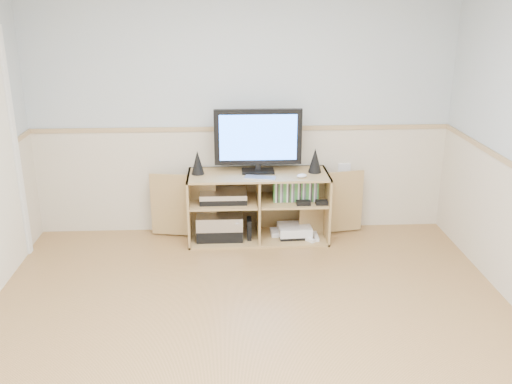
% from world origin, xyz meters
% --- Properties ---
extents(room, '(4.04, 4.54, 2.54)m').
position_xyz_m(room, '(-0.06, 0.12, 1.22)').
color(room, tan).
rests_on(room, ground).
extents(media_cabinet, '(2.05, 0.49, 0.65)m').
position_xyz_m(media_cabinet, '(0.14, 2.03, 0.33)').
color(media_cabinet, tan).
rests_on(media_cabinet, floor).
extents(monitor, '(0.81, 0.18, 0.60)m').
position_xyz_m(monitor, '(0.14, 2.02, 0.97)').
color(monitor, black).
rests_on(monitor, media_cabinet).
extents(speaker_left, '(0.12, 0.12, 0.22)m').
position_xyz_m(speaker_left, '(-0.42, 1.99, 0.76)').
color(speaker_left, black).
rests_on(speaker_left, media_cabinet).
extents(speaker_right, '(0.13, 0.13, 0.23)m').
position_xyz_m(speaker_right, '(0.67, 1.99, 0.77)').
color(speaker_right, black).
rests_on(speaker_right, media_cabinet).
extents(keyboard, '(0.30, 0.17, 0.01)m').
position_xyz_m(keyboard, '(0.15, 1.83, 0.66)').
color(keyboard, silver).
rests_on(keyboard, media_cabinet).
extents(mouse, '(0.11, 0.09, 0.04)m').
position_xyz_m(mouse, '(0.53, 1.83, 0.67)').
color(mouse, white).
rests_on(mouse, media_cabinet).
extents(av_components, '(0.52, 0.32, 0.47)m').
position_xyz_m(av_components, '(-0.21, 1.97, 0.22)').
color(av_components, black).
rests_on(av_components, media_cabinet).
extents(game_consoles, '(0.45, 0.30, 0.11)m').
position_xyz_m(game_consoles, '(0.48, 1.96, 0.07)').
color(game_consoles, white).
rests_on(game_consoles, media_cabinet).
extents(game_cases, '(0.42, 0.14, 0.19)m').
position_xyz_m(game_cases, '(0.49, 1.95, 0.48)').
color(game_cases, '#3F8C3F').
rests_on(game_cases, media_cabinet).
extents(wall_outlet, '(0.12, 0.03, 0.12)m').
position_xyz_m(wall_outlet, '(1.00, 2.23, 0.60)').
color(wall_outlet, white).
rests_on(wall_outlet, wall_back).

